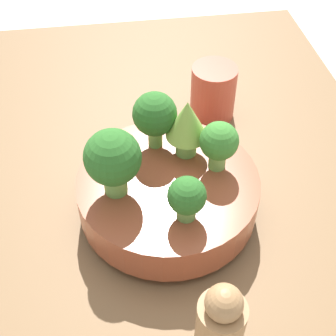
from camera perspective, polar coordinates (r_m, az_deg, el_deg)
The scene contains 9 objects.
ground_plane at distance 0.69m, azimuth -0.93°, elevation -5.50°, with size 6.00×6.00×0.00m, color silver.
table at distance 0.67m, azimuth -0.94°, elevation -4.62°, with size 1.02×0.72×0.03m.
bowl at distance 0.62m, azimuth 0.00°, elevation -3.09°, with size 0.24×0.24×0.07m.
broccoli_floret_left at distance 0.53m, azimuth 2.31°, elevation -3.58°, with size 0.05×0.05×0.06m.
broccoli_floret_back at distance 0.55m, azimuth -6.75°, elevation 1.06°, with size 0.07×0.07×0.09m.
broccoli_floret_front at distance 0.59m, azimuth 6.23°, elevation 3.08°, with size 0.05×0.05×0.07m.
broccoli_floret_right at distance 0.61m, azimuth -1.24°, elevation 6.50°, with size 0.06×0.06×0.08m.
romanesco_piece_near at distance 0.60m, azimuth 2.33°, elevation 5.55°, with size 0.05×0.05×0.08m.
cup at distance 0.77m, azimuth 5.53°, elevation 9.20°, with size 0.07×0.07×0.09m.
Camera 1 is at (-0.43, 0.05, 0.53)m, focal length 50.00 mm.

